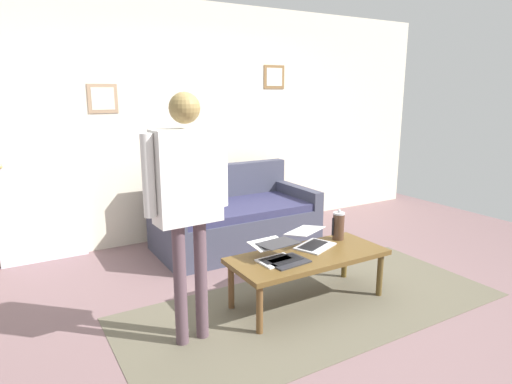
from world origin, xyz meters
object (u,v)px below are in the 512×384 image
object	(u,v)px
interior_door	(36,163)
couch	(234,220)
laptop_center	(284,255)
coffee_table	(308,259)
laptop_right	(274,254)
person_standing	(187,188)
french_press	(338,226)
laptop_left	(311,241)

from	to	relation	value
interior_door	couch	distance (m)	2.10
couch	laptop_center	world-z (taller)	couch
interior_door	coffee_table	xyz separation A→B (m)	(-1.78, 2.10, -0.65)
laptop_center	laptop_right	distance (m)	0.08
interior_door	laptop_right	bearing A→B (deg)	125.52
couch	interior_door	bearing A→B (deg)	-17.68
laptop_right	person_standing	distance (m)	0.98
interior_door	coffee_table	world-z (taller)	interior_door
interior_door	laptop_center	xyz separation A→B (m)	(-1.53, 2.11, -0.56)
coffee_table	french_press	bearing A→B (deg)	-160.27
french_press	person_standing	distance (m)	1.61
interior_door	couch	bearing A→B (deg)	162.32
coffee_table	french_press	distance (m)	0.51
coffee_table	interior_door	bearing A→B (deg)	-49.77
interior_door	person_standing	xyz separation A→B (m)	(-0.73, 2.15, 0.07)
couch	person_standing	world-z (taller)	person_standing
laptop_center	french_press	world-z (taller)	french_press
interior_door	laptop_right	distance (m)	2.59
french_press	person_standing	bearing A→B (deg)	8.20
person_standing	couch	bearing A→B (deg)	-126.31
laptop_right	french_press	distance (m)	0.77
laptop_center	interior_door	bearing A→B (deg)	-54.17
laptop_center	laptop_right	world-z (taller)	laptop_center
french_press	person_standing	world-z (taller)	person_standing
laptop_center	french_press	bearing A→B (deg)	-165.93
interior_door	couch	world-z (taller)	interior_door
couch	person_standing	xyz separation A→B (m)	(1.14, 1.56, 0.79)
interior_door	laptop_center	world-z (taller)	interior_door
laptop_left	laptop_center	xyz separation A→B (m)	(0.39, 0.16, -0.00)
laptop_left	laptop_center	bearing A→B (deg)	22.11
interior_door	laptop_left	world-z (taller)	interior_door
couch	laptop_right	distance (m)	1.53
laptop_left	coffee_table	bearing A→B (deg)	46.18
laptop_center	laptop_right	bearing A→B (deg)	-44.05
coffee_table	laptop_left	size ratio (longest dim) A/B	2.98
coffee_table	laptop_right	distance (m)	0.32
interior_door	laptop_right	world-z (taller)	interior_door
couch	laptop_right	world-z (taller)	couch
interior_door	laptop_right	size ratio (longest dim) A/B	6.11
laptop_left	french_press	bearing A→B (deg)	-176.71
laptop_left	laptop_center	distance (m)	0.42
laptop_center	person_standing	distance (m)	1.01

